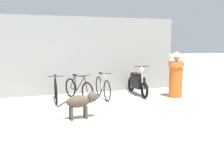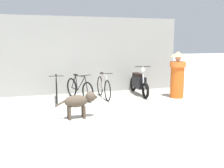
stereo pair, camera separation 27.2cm
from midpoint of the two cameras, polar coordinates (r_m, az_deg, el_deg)
The scene contains 8 objects.
ground_plane at distance 7.04m, azimuth -2.60°, elevation -7.15°, with size 60.00×60.00×0.00m, color #B7B2A5.
shop_wall_back at distance 10.11m, azimuth -7.60°, elevation 6.16°, with size 8.46×0.20×2.90m.
bicycle_0 at distance 8.98m, azimuth -11.13°, elevation -1.28°, with size 0.46×1.69×0.90m.
bicycle_1 at distance 9.09m, azimuth -6.28°, elevation -1.08°, with size 0.67×1.70×0.89m.
bicycle_2 at distance 9.22m, azimuth -1.02°, elevation -0.74°, with size 0.46×1.70×0.93m.
motorcycle at distance 9.87m, azimuth 6.66°, elevation 0.23°, with size 0.58×1.98×1.11m.
stray_dog at distance 6.84m, azimuth -5.94°, elevation -3.69°, with size 1.14×0.36×0.69m.
person_in_robes at distance 9.58m, azimuth 14.84°, elevation 2.10°, with size 0.61×0.61×1.64m.
Camera 2 is at (-1.57, -6.58, 2.00)m, focal length 42.00 mm.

